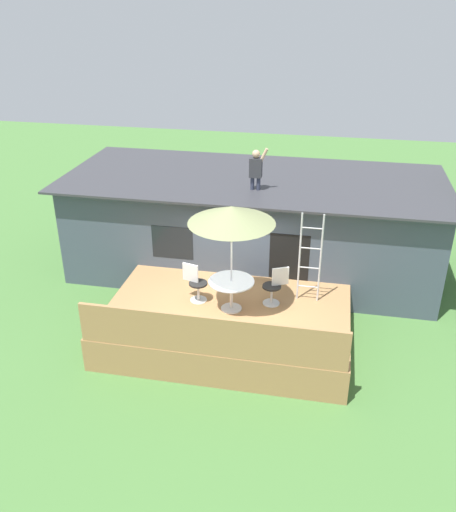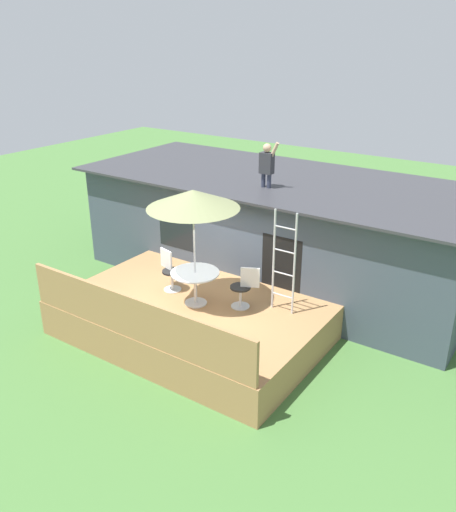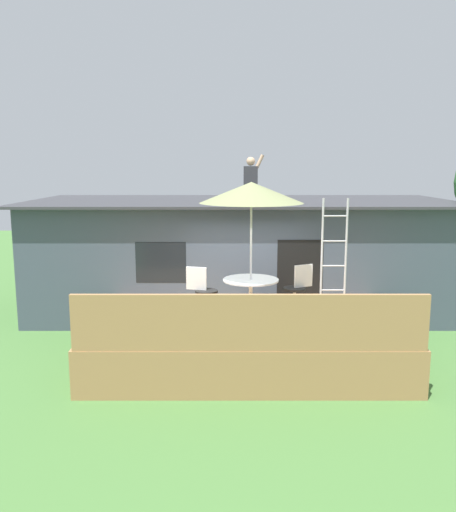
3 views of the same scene
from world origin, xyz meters
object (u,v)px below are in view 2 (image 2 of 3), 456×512
at_px(step_ladder, 284,263).
at_px(person_figure, 267,162).
at_px(patio_chair_right, 244,288).
at_px(patio_table, 195,279).
at_px(patio_umbrella, 193,199).
at_px(patio_chair_left, 170,271).

relative_size(step_ladder, person_figure, 1.98).
bearing_deg(patio_chair_right, patio_table, -0.00).
bearing_deg(step_ladder, patio_table, -155.29).
relative_size(patio_umbrella, person_figure, 2.29).
bearing_deg(person_figure, patio_chair_right, -69.85).
xyz_separation_m(step_ladder, person_figure, (-1.58, 1.94, 1.49)).
relative_size(person_figure, patio_chair_left, 1.21).
bearing_deg(patio_umbrella, step_ladder, 24.71).
bearing_deg(person_figure, patio_table, -92.30).
relative_size(person_figure, patio_chair_right, 1.21).
distance_m(patio_table, patio_chair_right, 1.05).
height_order(patio_table, person_figure, person_figure).
distance_m(patio_table, person_figure, 3.38).
relative_size(patio_umbrella, step_ladder, 1.15).
xyz_separation_m(step_ladder, patio_chair_left, (-2.60, -0.53, -0.64)).
bearing_deg(patio_chair_left, patio_umbrella, 0.00).
xyz_separation_m(patio_umbrella, step_ladder, (1.69, 0.78, -1.25)).
relative_size(patio_umbrella, patio_chair_right, 2.76).
xyz_separation_m(patio_table, person_figure, (0.11, 2.72, 2.00)).
bearing_deg(person_figure, step_ladder, -50.82).
xyz_separation_m(patio_umbrella, patio_chair_left, (-0.91, 0.24, -1.89)).
xyz_separation_m(patio_table, patio_chair_right, (0.94, 0.45, -0.13)).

